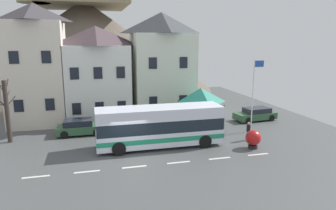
{
  "coord_description": "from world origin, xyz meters",
  "views": [
    {
      "loc": [
        -2.59,
        -20.43,
        8.08
      ],
      "look_at": [
        3.95,
        4.92,
        2.6
      ],
      "focal_mm": 33.02,
      "sensor_mm": 36.0,
      "label": 1
    }
  ],
  "objects": [
    {
      "name": "ground_plane",
      "position": [
        0.0,
        -0.0,
        -0.03
      ],
      "size": [
        40.0,
        60.0,
        0.07
      ],
      "color": "#4D4F50"
    },
    {
      "name": "pedestrian_01",
      "position": [
        8.35,
        3.76,
        0.82
      ],
      "size": [
        0.29,
        0.31,
        1.48
      ],
      "color": "black",
      "rests_on": "ground_plane"
    },
    {
      "name": "flagpole",
      "position": [
        11.45,
        3.69,
        3.77
      ],
      "size": [
        0.95,
        0.1,
        6.45
      ],
      "color": "silver",
      "rests_on": "ground_plane"
    },
    {
      "name": "harbour_buoy",
      "position": [
        9.29,
        -0.32,
        0.79
      ],
      "size": [
        1.18,
        1.18,
        1.43
      ],
      "color": "black",
      "rests_on": "ground_plane"
    },
    {
      "name": "hilltop_castle",
      "position": [
        -2.9,
        33.45,
        7.82
      ],
      "size": [
        41.8,
        41.8,
        22.79
      ],
      "color": "#60554A",
      "rests_on": "ground_plane"
    },
    {
      "name": "pedestrian_00",
      "position": [
        9.89,
        1.5,
        0.92
      ],
      "size": [
        0.32,
        0.32,
        1.54
      ],
      "color": "#2D2D38",
      "rests_on": "ground_plane"
    },
    {
      "name": "public_bench",
      "position": [
        6.93,
        8.7,
        0.48
      ],
      "size": [
        1.79,
        0.48,
        0.87
      ],
      "color": "#33473D",
      "rests_on": "ground_plane"
    },
    {
      "name": "townhouse_00",
      "position": [
        -7.46,
        12.43,
        5.8
      ],
      "size": [
        5.26,
        6.92,
        11.6
      ],
      "color": "silver",
      "rests_on": "ground_plane"
    },
    {
      "name": "townhouse_02",
      "position": [
        5.03,
        11.85,
        5.48
      ],
      "size": [
        6.21,
        5.77,
        10.96
      ],
      "color": "silver",
      "rests_on": "ground_plane"
    },
    {
      "name": "bus_shelter",
      "position": [
        7.41,
        6.18,
        3.07
      ],
      "size": [
        3.6,
        3.6,
        3.77
      ],
      "color": "#473D33",
      "rests_on": "ground_plane"
    },
    {
      "name": "transit_bus",
      "position": [
        2.52,
        1.92,
        1.57
      ],
      "size": [
        9.73,
        2.71,
        3.12
      ],
      "rotation": [
        0.0,
        0.0,
        0.0
      ],
      "color": "white",
      "rests_on": "ground_plane"
    },
    {
      "name": "bare_tree_00",
      "position": [
        -9.02,
        5.91,
        2.61
      ],
      "size": [
        1.62,
        1.94,
        5.07
      ],
      "color": "#382D28",
      "rests_on": "ground_plane"
    },
    {
      "name": "parked_car_00",
      "position": [
        13.85,
        7.24,
        0.65
      ],
      "size": [
        4.43,
        2.33,
        1.32
      ],
      "rotation": [
        0.0,
        0.0,
        3.25
      ],
      "color": "#305837",
      "rests_on": "ground_plane"
    },
    {
      "name": "parked_car_02",
      "position": [
        -3.55,
        6.66,
        0.66
      ],
      "size": [
        4.06,
        1.95,
        1.35
      ],
      "rotation": [
        0.0,
        0.0,
        0.0
      ],
      "color": "#315A3B",
      "rests_on": "ground_plane"
    },
    {
      "name": "townhouse_01",
      "position": [
        -1.74,
        11.9,
        4.76
      ],
      "size": [
        6.31,
        5.87,
        9.52
      ],
      "color": "white",
      "rests_on": "ground_plane"
    }
  ]
}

